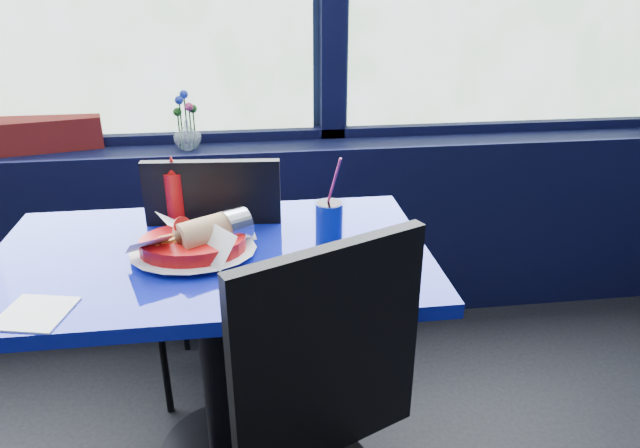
{
  "coord_description": "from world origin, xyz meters",
  "views": [
    {
      "loc": [
        0.42,
        0.57,
        1.47
      ],
      "look_at": [
        0.6,
        1.98,
        0.83
      ],
      "focal_mm": 32.0,
      "sensor_mm": 36.0,
      "label": 1
    }
  ],
  "objects_px": {
    "chair_near_back": "(218,263)",
    "food_basket": "(195,242)",
    "flower_vase": "(187,132)",
    "ketchup_bottle": "(175,194)",
    "soda_cup": "(329,222)",
    "near_table": "(216,308)",
    "planter_box": "(17,135)"
  },
  "relations": [
    {
      "from": "chair_near_back",
      "to": "food_basket",
      "type": "bearing_deg",
      "value": 89.35
    },
    {
      "from": "flower_vase",
      "to": "ketchup_bottle",
      "type": "xyz_separation_m",
      "value": [
        0.01,
        -0.63,
        -0.02
      ]
    },
    {
      "from": "flower_vase",
      "to": "soda_cup",
      "type": "relative_size",
      "value": 0.89
    },
    {
      "from": "near_table",
      "to": "ketchup_bottle",
      "type": "distance_m",
      "value": 0.36
    },
    {
      "from": "soda_cup",
      "to": "flower_vase",
      "type": "bearing_deg",
      "value": 118.81
    },
    {
      "from": "chair_near_back",
      "to": "planter_box",
      "type": "relative_size",
      "value": 1.49
    },
    {
      "from": "near_table",
      "to": "flower_vase",
      "type": "height_order",
      "value": "flower_vase"
    },
    {
      "from": "near_table",
      "to": "food_basket",
      "type": "bearing_deg",
      "value": -156.16
    },
    {
      "from": "near_table",
      "to": "food_basket",
      "type": "relative_size",
      "value": 3.74
    },
    {
      "from": "planter_box",
      "to": "ketchup_bottle",
      "type": "height_order",
      "value": "ketchup_bottle"
    },
    {
      "from": "chair_near_back",
      "to": "food_basket",
      "type": "height_order",
      "value": "chair_near_back"
    },
    {
      "from": "near_table",
      "to": "food_basket",
      "type": "distance_m",
      "value": 0.23
    },
    {
      "from": "near_table",
      "to": "flower_vase",
      "type": "xyz_separation_m",
      "value": [
        -0.12,
        0.84,
        0.3
      ]
    },
    {
      "from": "near_table",
      "to": "soda_cup",
      "type": "bearing_deg",
      "value": 2.22
    },
    {
      "from": "food_basket",
      "to": "ketchup_bottle",
      "type": "height_order",
      "value": "ketchup_bottle"
    },
    {
      "from": "food_basket",
      "to": "ketchup_bottle",
      "type": "distance_m",
      "value": 0.24
    },
    {
      "from": "chair_near_back",
      "to": "food_basket",
      "type": "distance_m",
      "value": 0.41
    },
    {
      "from": "flower_vase",
      "to": "food_basket",
      "type": "height_order",
      "value": "flower_vase"
    },
    {
      "from": "chair_near_back",
      "to": "planter_box",
      "type": "bearing_deg",
      "value": -31.92
    },
    {
      "from": "near_table",
      "to": "soda_cup",
      "type": "height_order",
      "value": "soda_cup"
    },
    {
      "from": "planter_box",
      "to": "chair_near_back",
      "type": "bearing_deg",
      "value": -48.79
    },
    {
      "from": "chair_near_back",
      "to": "food_basket",
      "type": "relative_size",
      "value": 2.96
    },
    {
      "from": "near_table",
      "to": "flower_vase",
      "type": "distance_m",
      "value": 0.9
    },
    {
      "from": "ketchup_bottle",
      "to": "planter_box",
      "type": "bearing_deg",
      "value": 134.45
    },
    {
      "from": "planter_box",
      "to": "flower_vase",
      "type": "height_order",
      "value": "flower_vase"
    },
    {
      "from": "food_basket",
      "to": "flower_vase",
      "type": "bearing_deg",
      "value": 90.69
    },
    {
      "from": "planter_box",
      "to": "soda_cup",
      "type": "xyz_separation_m",
      "value": [
        1.12,
        -0.88,
        -0.05
      ]
    },
    {
      "from": "ketchup_bottle",
      "to": "food_basket",
      "type": "bearing_deg",
      "value": -72.45
    },
    {
      "from": "near_table",
      "to": "flower_vase",
      "type": "relative_size",
      "value": 5.17
    },
    {
      "from": "chair_near_back",
      "to": "ketchup_bottle",
      "type": "relative_size",
      "value": 4.34
    },
    {
      "from": "planter_box",
      "to": "food_basket",
      "type": "relative_size",
      "value": 1.98
    },
    {
      "from": "chair_near_back",
      "to": "near_table",
      "type": "bearing_deg",
      "value": 95.99
    }
  ]
}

